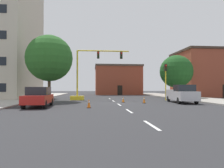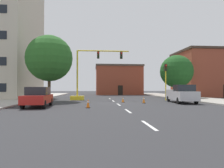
% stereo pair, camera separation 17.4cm
% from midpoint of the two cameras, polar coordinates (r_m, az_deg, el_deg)
% --- Properties ---
extents(ground_plane, '(160.00, 160.00, 0.00)m').
position_cam_midpoint_polar(ground_plane, '(23.08, 1.18, -5.20)').
color(ground_plane, '#2D2D30').
extents(sidewalk_left, '(6.00, 56.00, 0.14)m').
position_cam_midpoint_polar(sidewalk_left, '(32.50, -23.07, -3.79)').
color(sidewalk_left, '#B2ADA3').
rests_on(sidewalk_left, ground_plane).
extents(sidewalk_right, '(6.00, 56.00, 0.14)m').
position_cam_midpoint_polar(sidewalk_right, '(34.39, 20.86, -3.65)').
color(sidewalk_right, '#9E998E').
rests_on(sidewalk_right, ground_plane).
extents(lane_stripe_seg_0, '(0.16, 2.40, 0.01)m').
position_cam_midpoint_polar(lane_stripe_seg_0, '(9.39, 10.81, -11.27)').
color(lane_stripe_seg_0, silver).
rests_on(lane_stripe_seg_0, ground_plane).
extents(lane_stripe_seg_1, '(0.16, 2.40, 0.01)m').
position_cam_midpoint_polar(lane_stripe_seg_1, '(14.70, 4.86, -7.56)').
color(lane_stripe_seg_1, silver).
rests_on(lane_stripe_seg_1, ground_plane).
extents(lane_stripe_seg_2, '(0.16, 2.40, 0.01)m').
position_cam_midpoint_polar(lane_stripe_seg_2, '(20.11, 2.12, -5.81)').
color(lane_stripe_seg_2, silver).
rests_on(lane_stripe_seg_2, ground_plane).
extents(lane_stripe_seg_3, '(0.16, 2.40, 0.01)m').
position_cam_midpoint_polar(lane_stripe_seg_3, '(25.56, 0.56, -4.79)').
color(lane_stripe_seg_3, silver).
rests_on(lane_stripe_seg_3, ground_plane).
extents(lane_stripe_seg_4, '(0.16, 2.40, 0.01)m').
position_cam_midpoint_polar(lane_stripe_seg_4, '(31.03, -0.45, -4.13)').
color(lane_stripe_seg_4, silver).
rests_on(lane_stripe_seg_4, ground_plane).
extents(building_brick_center, '(11.11, 10.00, 7.08)m').
position_cam_midpoint_polar(building_brick_center, '(50.87, 1.75, 1.06)').
color(building_brick_center, brown).
rests_on(building_brick_center, ground_plane).
extents(building_row_right, '(12.41, 9.67, 8.66)m').
position_cam_midpoint_polar(building_row_right, '(43.27, 25.98, 2.59)').
color(building_row_right, brown).
rests_on(building_row_right, ground_plane).
extents(traffic_signal_gantry, '(8.01, 1.20, 6.83)m').
position_cam_midpoint_polar(traffic_signal_gantry, '(27.94, -7.56, -0.00)').
color(traffic_signal_gantry, yellow).
rests_on(traffic_signal_gantry, ground_plane).
extents(traffic_light_pole_right, '(0.32, 0.47, 4.80)m').
position_cam_midpoint_polar(traffic_light_pole_right, '(27.75, 15.02, 2.82)').
color(traffic_light_pole_right, yellow).
rests_on(traffic_light_pole_right, ground_plane).
extents(tree_left_near, '(5.73, 5.73, 8.20)m').
position_cam_midpoint_polar(tree_left_near, '(26.59, -16.99, 6.90)').
color(tree_left_near, '#4C3823').
rests_on(tree_left_near, ground_plane).
extents(tree_right_mid, '(5.18, 5.18, 6.87)m').
position_cam_midpoint_polar(tree_right_mid, '(33.98, 17.79, 3.38)').
color(tree_right_mid, '#4C3823').
rests_on(tree_right_mid, ground_plane).
extents(pickup_truck_silver, '(2.48, 5.56, 1.99)m').
position_cam_midpoint_polar(pickup_truck_silver, '(23.80, 19.09, -2.67)').
color(pickup_truck_silver, '#BCBCC1').
rests_on(pickup_truck_silver, ground_plane).
extents(sedan_red_near_left, '(2.01, 4.56, 1.74)m').
position_cam_midpoint_polar(sedan_red_near_left, '(18.79, -19.79, -3.38)').
color(sedan_red_near_left, '#B21E19').
rests_on(sedan_red_near_left, ground_plane).
extents(traffic_cone_roadside_a, '(0.36, 0.36, 0.66)m').
position_cam_midpoint_polar(traffic_cone_roadside_a, '(23.20, 3.30, -4.38)').
color(traffic_cone_roadside_a, black).
rests_on(traffic_cone_roadside_a, ground_plane).
extents(traffic_cone_roadside_b, '(0.36, 0.36, 0.76)m').
position_cam_midpoint_polar(traffic_cone_roadside_b, '(22.25, 9.14, -4.38)').
color(traffic_cone_roadside_b, black).
rests_on(traffic_cone_roadside_b, ground_plane).
extents(traffic_cone_roadside_c, '(0.36, 0.36, 0.77)m').
position_cam_midpoint_polar(traffic_cone_roadside_c, '(16.96, -6.44, -5.42)').
color(traffic_cone_roadside_c, black).
rests_on(traffic_cone_roadside_c, ground_plane).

